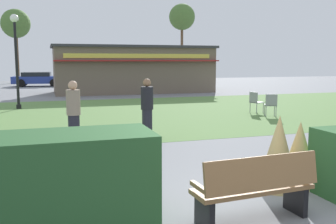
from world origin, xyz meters
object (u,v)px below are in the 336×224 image
(parked_car_center_slot, at_px, (99,78))
(person_standing, at_px, (147,109))
(lamppost_far, at_px, (16,50))
(cafe_chair_west, at_px, (271,103))
(cafe_chair_east, at_px, (255,101))
(tree_left_bg, at_px, (16,24))
(parked_car_east_slot, at_px, (153,77))
(person_strolling, at_px, (74,114))
(park_bench, at_px, (256,188))
(food_kiosk, at_px, (134,69))
(parked_car_west_slot, at_px, (38,79))
(tree_center_bg, at_px, (182,18))

(parked_car_center_slot, bearing_deg, person_standing, -94.66)
(lamppost_far, xyz_separation_m, cafe_chair_west, (9.51, -5.69, -2.12))
(lamppost_far, height_order, person_standing, lamppost_far)
(cafe_chair_east, xyz_separation_m, tree_left_bg, (-10.80, 26.94, 5.18))
(cafe_chair_west, height_order, parked_car_east_slot, parked_car_east_slot)
(cafe_chair_west, distance_m, person_strolling, 8.36)
(lamppost_far, bearing_deg, park_bench, -74.96)
(person_standing, bearing_deg, parked_car_center_slot, -166.10)
(food_kiosk, distance_m, parked_car_center_slot, 8.76)
(parked_car_east_slot, bearing_deg, parked_car_west_slot, 179.96)
(park_bench, xyz_separation_m, tree_center_bg, (11.70, 35.45, 6.29))
(parked_car_west_slot, relative_size, parked_car_center_slot, 1.01)
(cafe_chair_east, height_order, person_strolling, person_strolling)
(food_kiosk, distance_m, tree_left_bg, 17.51)
(park_bench, height_order, cafe_chair_west, park_bench)
(lamppost_far, relative_size, parked_car_east_slot, 0.97)
(cafe_chair_east, height_order, parked_car_east_slot, parked_car_east_slot)
(cafe_chair_east, xyz_separation_m, person_strolling, (-7.65, -4.38, 0.33))
(cafe_chair_west, bearing_deg, person_strolling, -156.95)
(lamppost_far, xyz_separation_m, person_strolling, (1.82, -8.96, -1.79))
(parked_car_east_slot, bearing_deg, tree_center_bg, 47.54)
(parked_car_east_slot, bearing_deg, parked_car_center_slot, 179.98)
(parked_car_west_slot, distance_m, parked_car_center_slot, 5.21)
(cafe_chair_east, relative_size, tree_center_bg, 0.11)
(park_bench, relative_size, person_strolling, 1.02)
(cafe_chair_east, distance_m, tree_center_bg, 27.25)
(lamppost_far, bearing_deg, tree_left_bg, 93.39)
(park_bench, distance_m, person_standing, 5.76)
(parked_car_east_slot, xyz_separation_m, tree_left_bg, (-12.19, 6.20, 5.06))
(parked_car_center_slot, bearing_deg, tree_left_bg, 139.08)
(food_kiosk, bearing_deg, tree_center_bg, 58.30)
(person_strolling, xyz_separation_m, tree_left_bg, (-3.15, 31.32, 4.84))
(person_strolling, height_order, tree_center_bg, tree_center_bg)
(food_kiosk, height_order, tree_center_bg, tree_center_bg)
(cafe_chair_east, distance_m, person_strolling, 8.82)
(person_strolling, relative_size, parked_car_west_slot, 0.39)
(lamppost_far, height_order, food_kiosk, lamppost_far)
(parked_car_center_slot, xyz_separation_m, tree_center_bg, (9.69, 5.09, 6.13))
(tree_left_bg, distance_m, tree_center_bg, 16.91)
(parked_car_west_slot, xyz_separation_m, parked_car_center_slot, (5.21, -0.01, 0.00))
(cafe_chair_west, height_order, tree_left_bg, tree_left_bg)
(cafe_chair_west, xyz_separation_m, tree_center_bg, (6.01, 26.94, 6.24))
(tree_center_bg, bearing_deg, lamppost_far, -126.15)
(parked_car_east_slot, relative_size, tree_left_bg, 0.61)
(food_kiosk, bearing_deg, person_strolling, -107.59)
(cafe_chair_west, relative_size, parked_car_center_slot, 0.21)
(food_kiosk, height_order, parked_car_center_slot, food_kiosk)
(cafe_chair_east, distance_m, person_standing, 6.86)
(parked_car_center_slot, height_order, tree_left_bg, tree_left_bg)
(cafe_chair_west, distance_m, cafe_chair_east, 1.11)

